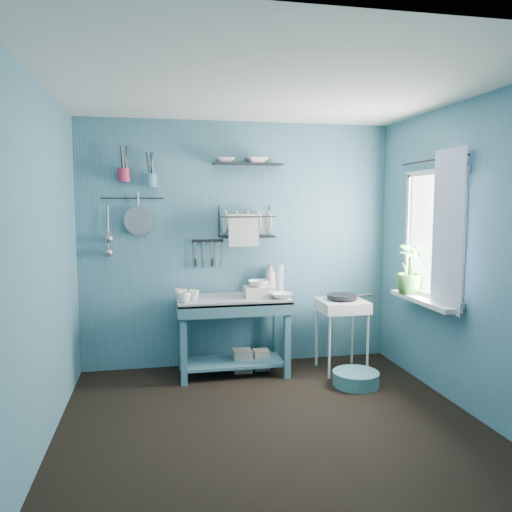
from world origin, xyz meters
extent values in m
plane|color=black|center=(0.00, 0.00, 0.00)|extent=(3.20, 3.20, 0.00)
plane|color=silver|center=(0.00, 0.00, 2.50)|extent=(3.20, 3.20, 0.00)
plane|color=#3C6A7B|center=(0.00, 1.50, 1.25)|extent=(3.20, 0.00, 3.20)
plane|color=#3C6A7B|center=(0.00, -1.50, 1.25)|extent=(3.20, 0.00, 3.20)
plane|color=#3C6A7B|center=(-1.60, 0.00, 1.25)|extent=(0.00, 3.00, 3.00)
plane|color=#3C6A7B|center=(1.60, 0.00, 1.25)|extent=(0.00, 3.00, 3.00)
cube|color=#386776|center=(-0.12, 1.16, 0.38)|extent=(1.13, 0.64, 0.77)
imported|color=white|center=(-0.60, 1.00, 0.82)|extent=(0.12, 0.12, 0.10)
imported|color=white|center=(-0.50, 1.10, 0.81)|extent=(0.14, 0.14, 0.09)
imported|color=white|center=(-0.62, 1.16, 0.82)|extent=(0.17, 0.17, 0.10)
cube|color=beige|center=(0.13, 1.14, 0.82)|extent=(0.28, 0.22, 0.10)
imported|color=white|center=(0.13, 1.14, 0.90)|extent=(0.20, 0.19, 0.06)
imported|color=beige|center=(0.30, 1.36, 0.92)|extent=(0.11, 0.12, 0.30)
cylinder|color=#A6B0B9|center=(0.40, 1.38, 0.91)|extent=(0.09, 0.09, 0.28)
imported|color=white|center=(0.33, 1.01, 0.79)|extent=(0.22, 0.22, 0.05)
cube|color=silver|center=(0.96, 1.04, 0.36)|extent=(0.51, 0.51, 0.72)
cylinder|color=black|center=(0.96, 1.04, 0.76)|extent=(0.30, 0.30, 0.03)
cube|color=black|center=(-0.33, 1.47, 1.30)|extent=(0.32, 0.03, 0.03)
cube|color=black|center=(0.06, 1.37, 1.49)|extent=(0.58, 0.31, 0.32)
cube|color=black|center=(0.08, 1.40, 2.07)|extent=(0.71, 0.20, 0.01)
imported|color=white|center=(-0.15, 1.40, 2.06)|extent=(0.21, 0.21, 0.05)
imported|color=white|center=(0.17, 1.40, 2.08)|extent=(0.25, 0.25, 0.06)
cylinder|color=#B52145|center=(-1.13, 1.42, 1.95)|extent=(0.11, 0.11, 0.13)
cylinder|color=teal|center=(-0.87, 1.42, 1.90)|extent=(0.11, 0.11, 0.13)
cylinder|color=gray|center=(-1.01, 1.45, 1.51)|extent=(0.28, 0.03, 0.28)
cylinder|color=gray|center=(-1.29, 1.46, 1.51)|extent=(0.01, 0.01, 0.30)
cylinder|color=gray|center=(-1.30, 1.46, 1.37)|extent=(0.01, 0.01, 0.30)
cylinder|color=black|center=(-1.05, 1.47, 1.73)|extent=(0.60, 0.01, 0.01)
plane|color=white|center=(1.59, 0.45, 1.40)|extent=(0.00, 1.10, 1.10)
cube|color=silver|center=(1.50, 0.45, 0.81)|extent=(0.16, 0.95, 0.04)
plane|color=white|center=(1.52, 0.15, 1.45)|extent=(0.00, 1.35, 1.35)
cylinder|color=black|center=(1.54, 0.45, 2.05)|extent=(0.02, 1.05, 0.02)
imported|color=#34702D|center=(1.49, 0.69, 1.06)|extent=(0.34, 0.34, 0.46)
cube|color=gray|center=(-0.02, 1.21, 0.11)|extent=(0.18, 0.18, 0.22)
cube|color=gray|center=(0.18, 1.24, 0.10)|extent=(0.15, 0.15, 0.20)
cylinder|color=teal|center=(0.95, 0.62, 0.07)|extent=(0.43, 0.43, 0.13)
camera|label=1|loc=(-0.83, -3.57, 1.68)|focal=35.00mm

